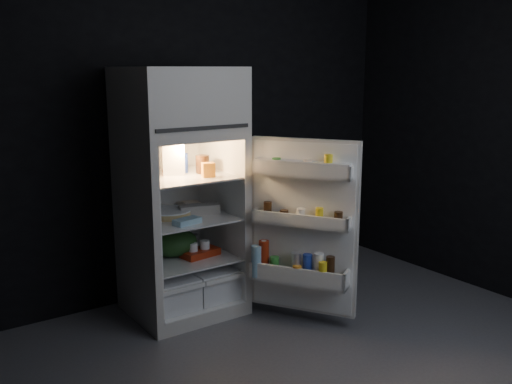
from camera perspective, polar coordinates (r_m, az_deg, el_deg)
floor at (r=3.54m, az=6.43°, el=-17.82°), size 4.00×3.40×0.00m
wall_back at (r=4.49m, az=-7.69°, el=6.81°), size 4.00×0.00×2.70m
refrigerator at (r=4.12m, az=-7.71°, el=0.77°), size 0.76×0.71×1.78m
fridge_door at (r=3.93m, az=4.61°, el=-3.78°), size 0.55×0.71×1.22m
milk_jug at (r=4.11m, az=-8.31°, el=3.42°), size 0.20×0.20×0.24m
mayo_jar at (r=4.17m, az=-7.51°, el=2.88°), size 0.12×0.12×0.14m
jam_jar at (r=4.14m, az=-5.37°, el=2.78°), size 0.10×0.10×0.13m
amber_bottle at (r=4.01m, az=-11.30°, el=2.94°), size 0.09×0.09×0.22m
small_carton at (r=3.99m, az=-4.79°, el=2.22°), size 0.10×0.09×0.10m
egg_carton at (r=4.18m, az=-5.71°, el=-1.74°), size 0.31×0.19×0.07m
pie at (r=4.15m, az=-8.63°, el=-2.15°), size 0.36×0.36×0.04m
flat_package at (r=3.93m, az=-6.90°, el=-2.93°), size 0.20×0.13×0.04m
wrapped_pkg at (r=4.37m, az=-6.52°, el=-1.28°), size 0.13×0.11×0.05m
produce_bag at (r=4.21m, az=-8.18°, el=-5.04°), size 0.36×0.31×0.20m
yogurt_tray at (r=4.20m, az=-5.60°, el=-6.07°), size 0.29×0.18×0.05m
small_can_red at (r=4.43m, az=-6.54°, el=-4.85°), size 0.07×0.07×0.09m
small_can_silver at (r=4.44m, az=-6.25°, el=-4.81°), size 0.08×0.08×0.09m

